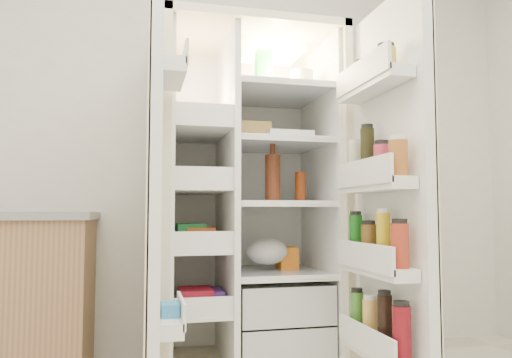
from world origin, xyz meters
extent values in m
cube|color=silver|center=(0.00, 2.00, 1.35)|extent=(4.00, 0.02, 2.70)
cube|color=beige|center=(0.16, 1.93, 0.90)|extent=(0.92, 0.04, 1.80)
cube|color=beige|center=(-0.28, 1.60, 0.90)|extent=(0.04, 0.70, 1.80)
cube|color=beige|center=(0.60, 1.60, 0.90)|extent=(0.04, 0.70, 1.80)
cube|color=beige|center=(0.16, 1.60, 1.78)|extent=(0.92, 0.70, 0.04)
cube|color=white|center=(0.16, 1.90, 0.92)|extent=(0.84, 0.02, 1.68)
cube|color=white|center=(-0.25, 1.60, 0.92)|extent=(0.02, 0.62, 1.68)
cube|color=white|center=(0.57, 1.60, 0.92)|extent=(0.02, 0.62, 1.68)
cube|color=white|center=(0.05, 1.60, 0.92)|extent=(0.03, 0.62, 1.68)
cube|color=#B7C0BC|center=(0.31, 1.58, 0.18)|extent=(0.47, 0.52, 0.19)
cube|color=#B7C0BC|center=(0.31, 1.58, 0.39)|extent=(0.47, 0.52, 0.19)
cube|color=#FFD18C|center=(0.31, 1.65, 1.72)|extent=(0.30, 0.30, 0.02)
cube|color=white|center=(-0.11, 1.60, 0.35)|extent=(0.28, 0.58, 0.02)
cube|color=white|center=(-0.11, 1.60, 0.65)|extent=(0.28, 0.58, 0.02)
cube|color=white|center=(-0.11, 1.60, 0.95)|extent=(0.28, 0.58, 0.02)
cube|color=white|center=(-0.11, 1.60, 1.25)|extent=(0.28, 0.58, 0.02)
cube|color=silver|center=(0.31, 1.60, 0.52)|extent=(0.49, 0.58, 0.01)
cube|color=silver|center=(0.31, 1.60, 0.88)|extent=(0.49, 0.58, 0.01)
cube|color=silver|center=(0.31, 1.60, 1.20)|extent=(0.49, 0.58, 0.02)
cube|color=silver|center=(0.31, 1.60, 1.48)|extent=(0.49, 0.58, 0.02)
cube|color=red|center=(-0.11, 1.60, 0.41)|extent=(0.16, 0.20, 0.10)
cube|color=#217B37|center=(-0.11, 1.60, 0.72)|extent=(0.14, 0.18, 0.12)
cube|color=white|center=(-0.11, 1.60, 0.99)|extent=(0.20, 0.22, 0.07)
cube|color=orange|center=(-0.11, 1.60, 1.33)|extent=(0.15, 0.16, 0.14)
cube|color=#522D88|center=(-0.11, 1.60, 0.40)|extent=(0.18, 0.20, 0.09)
cube|color=#B84E20|center=(-0.11, 1.60, 0.71)|extent=(0.14, 0.18, 0.10)
cube|color=silver|center=(-0.11, 1.60, 1.02)|extent=(0.16, 0.16, 0.12)
sphere|color=orange|center=(0.19, 1.50, 0.12)|extent=(0.07, 0.07, 0.07)
sphere|color=orange|center=(0.28, 1.54, 0.12)|extent=(0.07, 0.07, 0.07)
sphere|color=orange|center=(0.38, 1.50, 0.12)|extent=(0.07, 0.07, 0.07)
sphere|color=orange|center=(0.24, 1.64, 0.12)|extent=(0.07, 0.07, 0.07)
sphere|color=orange|center=(0.34, 1.62, 0.12)|extent=(0.07, 0.07, 0.07)
sphere|color=orange|center=(0.44, 1.58, 0.12)|extent=(0.07, 0.07, 0.07)
ellipsoid|color=#356B23|center=(0.31, 1.60, 0.40)|extent=(0.26, 0.24, 0.11)
cylinder|color=#4D2110|center=(0.27, 1.49, 1.01)|extent=(0.08, 0.08, 0.25)
cylinder|color=maroon|center=(0.43, 1.53, 0.97)|extent=(0.06, 0.06, 0.16)
cube|color=green|center=(0.24, 1.58, 1.61)|extent=(0.08, 0.08, 0.24)
cylinder|color=silver|center=(0.44, 1.53, 1.54)|extent=(0.12, 0.12, 0.11)
cylinder|color=#A46225|center=(0.33, 1.72, 1.53)|extent=(0.07, 0.07, 0.09)
cube|color=white|center=(0.37, 1.51, 1.24)|extent=(0.24, 0.10, 0.06)
cube|color=tan|center=(0.18, 1.59, 1.26)|extent=(0.18, 0.10, 0.11)
ellipsoid|color=silver|center=(0.27, 1.61, 0.60)|extent=(0.22, 0.20, 0.14)
cube|color=orange|center=(0.39, 1.65, 0.59)|extent=(0.10, 0.12, 0.12)
cube|color=white|center=(-0.34, 1.05, 0.90)|extent=(0.05, 0.40, 1.72)
cube|color=beige|center=(-0.37, 1.05, 0.90)|extent=(0.01, 0.40, 1.72)
cube|color=white|center=(-0.27, 1.05, 0.40)|extent=(0.09, 0.32, 0.06)
cube|color=white|center=(-0.27, 1.05, 1.40)|extent=(0.09, 0.32, 0.06)
cube|color=#338CCC|center=(-0.27, 1.05, 0.43)|extent=(0.07, 0.12, 0.10)
cube|color=white|center=(0.66, 0.96, 0.90)|extent=(0.05, 0.58, 1.72)
cube|color=beige|center=(0.68, 0.96, 0.90)|extent=(0.01, 0.58, 1.72)
cube|color=white|center=(0.57, 0.96, 0.26)|extent=(0.11, 0.50, 0.05)
cube|color=white|center=(0.57, 0.96, 0.60)|extent=(0.11, 0.50, 0.05)
cube|color=white|center=(0.57, 0.96, 0.95)|extent=(0.11, 0.50, 0.05)
cube|color=white|center=(0.57, 0.96, 1.38)|extent=(0.11, 0.50, 0.05)
cylinder|color=maroon|center=(0.57, 0.76, 0.39)|extent=(0.07, 0.07, 0.20)
cylinder|color=black|center=(0.57, 0.89, 0.40)|extent=(0.06, 0.06, 0.22)
cylinder|color=gold|center=(0.57, 1.02, 0.38)|extent=(0.06, 0.06, 0.18)
cylinder|color=#40822B|center=(0.57, 1.15, 0.38)|extent=(0.06, 0.06, 0.19)
cylinder|color=#9C2D1A|center=(0.57, 0.76, 0.71)|extent=(0.07, 0.07, 0.17)
cylinder|color=gold|center=(0.57, 0.89, 0.73)|extent=(0.06, 0.06, 0.21)
cylinder|color=brown|center=(0.57, 1.02, 0.70)|extent=(0.07, 0.07, 0.16)
cylinder|color=#166016|center=(0.57, 1.15, 0.72)|extent=(0.06, 0.06, 0.20)
cylinder|color=#9B5521|center=(0.57, 0.76, 1.04)|extent=(0.07, 0.07, 0.14)
cylinder|color=#AE2C45|center=(0.57, 0.89, 1.04)|extent=(0.07, 0.07, 0.14)
cylinder|color=black|center=(0.57, 1.02, 1.09)|extent=(0.06, 0.06, 0.23)
cylinder|color=beige|center=(0.57, 1.15, 1.06)|extent=(0.06, 0.06, 0.18)
cylinder|color=#AA892A|center=(0.57, 0.84, 1.45)|extent=(0.08, 0.08, 0.10)
cylinder|color=#8C5819|center=(0.57, 1.06, 1.45)|extent=(0.08, 0.08, 0.10)
camera|label=1|loc=(-0.39, -0.92, 0.84)|focal=34.00mm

